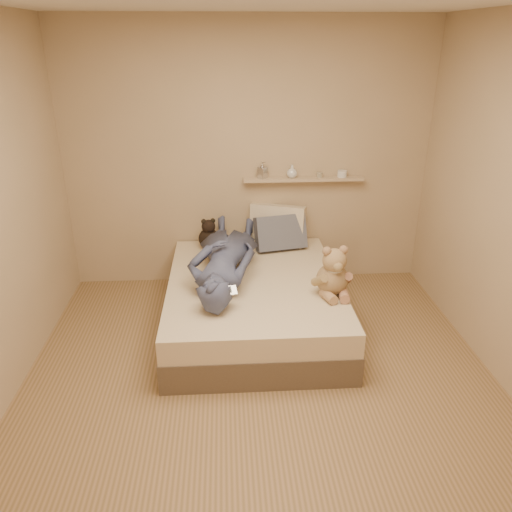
{
  "coord_description": "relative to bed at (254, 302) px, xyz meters",
  "views": [
    {
      "loc": [
        -0.23,
        -2.97,
        2.39
      ],
      "look_at": [
        0.0,
        0.65,
        0.8
      ],
      "focal_mm": 35.0,
      "sensor_mm": 36.0,
      "label": 1
    }
  ],
  "objects": [
    {
      "name": "room",
      "position": [
        0.0,
        -0.93,
        1.08
      ],
      "size": [
        3.8,
        3.8,
        3.8
      ],
      "color": "#936F4C",
      "rests_on": "ground"
    },
    {
      "name": "bed",
      "position": [
        0.0,
        0.0,
        0.0
      ],
      "size": [
        1.5,
        1.9,
        0.45
      ],
      "color": "brown",
      "rests_on": "floor"
    },
    {
      "name": "game_console",
      "position": [
        -0.25,
        -0.5,
        0.39
      ],
      "size": [
        0.19,
        0.11,
        0.06
      ],
      "color": "silver",
      "rests_on": "bed"
    },
    {
      "name": "teddy_bear",
      "position": [
        0.63,
        -0.31,
        0.41
      ],
      "size": [
        0.36,
        0.35,
        0.44
      ],
      "color": "#987653",
      "rests_on": "bed"
    },
    {
      "name": "dark_plush",
      "position": [
        -0.41,
        0.75,
        0.36
      ],
      "size": [
        0.2,
        0.2,
        0.31
      ],
      "color": "black",
      "rests_on": "bed"
    },
    {
      "name": "pillow_cream",
      "position": [
        0.29,
        0.83,
        0.43
      ],
      "size": [
        0.59,
        0.39,
        0.42
      ],
      "primitive_type": "cube",
      "rotation": [
        -0.16,
        0.0,
        -0.33
      ],
      "color": "beige",
      "rests_on": "bed"
    },
    {
      "name": "pillow_grey",
      "position": [
        0.3,
        0.69,
        0.4
      ],
      "size": [
        0.54,
        0.35,
        0.37
      ],
      "primitive_type": "cube",
      "rotation": [
        -0.35,
        0.0,
        0.21
      ],
      "color": "slate",
      "rests_on": "bed"
    },
    {
      "name": "person",
      "position": [
        -0.25,
        0.11,
        0.41
      ],
      "size": [
        0.77,
        1.6,
        0.37
      ],
      "primitive_type": "imported",
      "rotation": [
        0.0,
        0.0,
        3.0
      ],
      "color": "#444B6B",
      "rests_on": "bed"
    },
    {
      "name": "wall_shelf",
      "position": [
        0.55,
        0.91,
        0.88
      ],
      "size": [
        1.2,
        0.12,
        0.03
      ],
      "primitive_type": "cube",
      "color": "tan",
      "rests_on": "wall_back"
    },
    {
      "name": "shelf_bottles",
      "position": [
        0.45,
        0.91,
        0.95
      ],
      "size": [
        0.9,
        0.14,
        0.17
      ],
      "color": "silver",
      "rests_on": "wall_shelf"
    }
  ]
}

